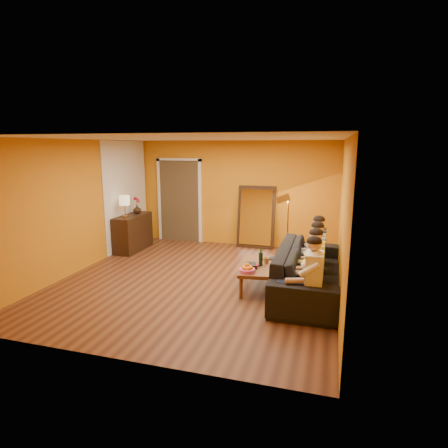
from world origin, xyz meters
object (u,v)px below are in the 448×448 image
(tumbler, at_px, (266,260))
(vase, at_px, (137,209))
(coffee_table, at_px, (258,276))
(person_mid_left, at_px, (316,266))
(sofa, at_px, (309,270))
(wine_bottle, at_px, (261,257))
(sideboard, at_px, (133,233))
(laptop, at_px, (272,259))
(floor_lamp, at_px, (288,229))
(mirror_frame, at_px, (256,217))
(dog, at_px, (287,267))
(table_lamp, at_px, (125,207))
(person_far_left, at_px, (314,278))
(person_mid_right, at_px, (317,256))
(person_far_right, at_px, (319,248))

(tumbler, relative_size, vase, 0.54)
(coffee_table, bearing_deg, person_mid_left, -29.70)
(coffee_table, xyz_separation_m, person_mid_left, (1.00, -0.40, 0.40))
(sofa, relative_size, wine_bottle, 8.61)
(sideboard, bearing_deg, person_mid_left, -24.26)
(person_mid_left, height_order, laptop, person_mid_left)
(floor_lamp, bearing_deg, tumbler, -107.96)
(mirror_frame, distance_m, dog, 2.69)
(sofa, bearing_deg, dog, 67.33)
(dog, bearing_deg, table_lamp, 165.47)
(floor_lamp, distance_m, tumbler, 1.55)
(dog, distance_m, vase, 4.22)
(table_lamp, height_order, person_mid_left, table_lamp)
(person_far_left, height_order, vase, person_far_left)
(person_mid_left, bearing_deg, laptop, 137.49)
(table_lamp, height_order, person_mid_right, table_lamp)
(person_far_left, relative_size, laptop, 3.92)
(dog, relative_size, person_far_left, 0.59)
(person_far_right, distance_m, wine_bottle, 1.21)
(person_far_left, xyz_separation_m, vase, (-4.37, 2.77, 0.34))
(coffee_table, height_order, laptop, laptop)
(sofa, xyz_separation_m, dog, (-0.38, 0.16, -0.03))
(coffee_table, bearing_deg, person_mid_right, 0.72)
(floor_lamp, xyz_separation_m, laptop, (-0.13, -1.28, -0.29))
(floor_lamp, height_order, laptop, floor_lamp)
(mirror_frame, height_order, person_far_left, mirror_frame)
(floor_lamp, relative_size, dog, 2.02)
(person_far_right, bearing_deg, sofa, -101.31)
(floor_lamp, relative_size, person_far_right, 1.18)
(sideboard, height_order, person_far_left, person_far_left)
(person_mid_left, distance_m, person_mid_right, 0.55)
(table_lamp, distance_m, sofa, 4.47)
(floor_lamp, height_order, person_mid_left, floor_lamp)
(mirror_frame, bearing_deg, person_far_left, -66.30)
(sofa, height_order, wine_bottle, sofa)
(sideboard, distance_m, tumbler, 3.78)
(person_far_left, distance_m, person_mid_left, 0.55)
(floor_lamp, distance_m, laptop, 1.32)
(table_lamp, xyz_separation_m, dog, (3.86, -1.06, -0.75))
(floor_lamp, relative_size, tumbler, 12.97)
(sofa, bearing_deg, table_lamp, 73.95)
(person_far_left, bearing_deg, laptop, 122.17)
(person_mid_left, xyz_separation_m, tumbler, (-0.88, 0.52, -0.14))
(person_mid_right, height_order, wine_bottle, person_mid_right)
(floor_lamp, bearing_deg, vase, 166.19)
(floor_lamp, bearing_deg, sofa, -81.43)
(sideboard, xyz_separation_m, person_mid_left, (4.37, -1.97, 0.18))
(sideboard, relative_size, floor_lamp, 0.82)
(floor_lamp, relative_size, person_mid_left, 1.18)
(mirror_frame, relative_size, person_mid_right, 1.25)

